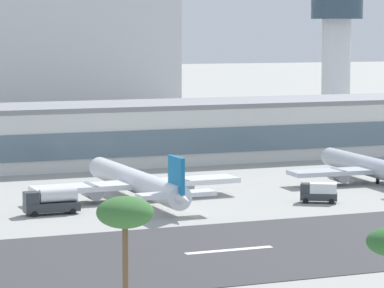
{
  "coord_description": "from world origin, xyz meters",
  "views": [
    {
      "loc": [
        -89.96,
        -122.36,
        27.99
      ],
      "look_at": [
        -21.57,
        51.92,
        7.38
      ],
      "focal_mm": 96.08,
      "sensor_mm": 36.0,
      "label": 1
    }
  ],
  "objects_px": {
    "airliner_black_tail_gate_1": "(377,169)",
    "palm_tree_3": "(125,214)",
    "terminal_building": "(177,131)",
    "airliner_blue_tail_gate_0": "(139,183)",
    "service_fuel_truck_0": "(51,201)",
    "control_tower": "(336,47)",
    "service_box_truck_1": "(319,192)"
  },
  "relations": [
    {
      "from": "airliner_blue_tail_gate_0",
      "to": "service_fuel_truck_0",
      "type": "relative_size",
      "value": 5.15
    },
    {
      "from": "airliner_black_tail_gate_1",
      "to": "service_fuel_truck_0",
      "type": "height_order",
      "value": "airliner_black_tail_gate_1"
    },
    {
      "from": "control_tower",
      "to": "airliner_black_tail_gate_1",
      "type": "relative_size",
      "value": 0.92
    },
    {
      "from": "airliner_blue_tail_gate_0",
      "to": "palm_tree_3",
      "type": "relative_size",
      "value": 3.49
    },
    {
      "from": "airliner_blue_tail_gate_0",
      "to": "terminal_building",
      "type": "bearing_deg",
      "value": -29.39
    },
    {
      "from": "service_fuel_truck_0",
      "to": "service_box_truck_1",
      "type": "xyz_separation_m",
      "value": [
        43.35,
        -5.5,
        -0.24
      ]
    },
    {
      "from": "control_tower",
      "to": "service_fuel_truck_0",
      "type": "distance_m",
      "value": 145.01
    },
    {
      "from": "terminal_building",
      "to": "palm_tree_3",
      "type": "distance_m",
      "value": 127.44
    },
    {
      "from": "terminal_building",
      "to": "airliner_blue_tail_gate_0",
      "type": "relative_size",
      "value": 3.35
    },
    {
      "from": "terminal_building",
      "to": "control_tower",
      "type": "xyz_separation_m",
      "value": [
        63.09,
        42.62,
        17.15
      ]
    },
    {
      "from": "terminal_building",
      "to": "service_box_truck_1",
      "type": "bearing_deg",
      "value": -88.28
    },
    {
      "from": "airliner_black_tail_gate_1",
      "to": "service_box_truck_1",
      "type": "xyz_separation_m",
      "value": [
        -20.16,
        -14.76,
        -0.96
      ]
    },
    {
      "from": "control_tower",
      "to": "service_box_truck_1",
      "type": "height_order",
      "value": "control_tower"
    },
    {
      "from": "service_fuel_truck_0",
      "to": "palm_tree_3",
      "type": "xyz_separation_m",
      "value": [
        -7.86,
        -61.9,
        8.85
      ]
    },
    {
      "from": "service_box_truck_1",
      "to": "service_fuel_truck_0",
      "type": "bearing_deg",
      "value": 22.61
    },
    {
      "from": "control_tower",
      "to": "palm_tree_3",
      "type": "height_order",
      "value": "control_tower"
    },
    {
      "from": "service_fuel_truck_0",
      "to": "service_box_truck_1",
      "type": "relative_size",
      "value": 1.33
    },
    {
      "from": "terminal_building",
      "to": "service_fuel_truck_0",
      "type": "bearing_deg",
      "value": -126.8
    },
    {
      "from": "terminal_building",
      "to": "palm_tree_3",
      "type": "relative_size",
      "value": 11.71
    },
    {
      "from": "palm_tree_3",
      "to": "airliner_blue_tail_gate_0",
      "type": "bearing_deg",
      "value": 70.52
    },
    {
      "from": "palm_tree_3",
      "to": "terminal_building",
      "type": "bearing_deg",
      "value": 67.19
    },
    {
      "from": "service_fuel_truck_0",
      "to": "service_box_truck_1",
      "type": "bearing_deg",
      "value": 172.16
    },
    {
      "from": "control_tower",
      "to": "airliner_blue_tail_gate_0",
      "type": "height_order",
      "value": "control_tower"
    },
    {
      "from": "airliner_blue_tail_gate_0",
      "to": "service_box_truck_1",
      "type": "relative_size",
      "value": 6.87
    },
    {
      "from": "terminal_building",
      "to": "service_fuel_truck_0",
      "type": "height_order",
      "value": "terminal_building"
    },
    {
      "from": "terminal_building",
      "to": "airliner_black_tail_gate_1",
      "type": "distance_m",
      "value": 51.33
    },
    {
      "from": "airliner_blue_tail_gate_0",
      "to": "airliner_black_tail_gate_1",
      "type": "distance_m",
      "value": 46.88
    },
    {
      "from": "service_fuel_truck_0",
      "to": "control_tower",
      "type": "bearing_deg",
      "value": -137.44
    },
    {
      "from": "service_box_truck_1",
      "to": "palm_tree_3",
      "type": "bearing_deg",
      "value": 77.61
    },
    {
      "from": "terminal_building",
      "to": "airliner_blue_tail_gate_0",
      "type": "xyz_separation_m",
      "value": [
        -24.85,
        -48.07,
        -3.45
      ]
    },
    {
      "from": "terminal_building",
      "to": "control_tower",
      "type": "distance_m",
      "value": 78.04
    },
    {
      "from": "airliner_black_tail_gate_1",
      "to": "palm_tree_3",
      "type": "bearing_deg",
      "value": 137.62
    }
  ]
}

